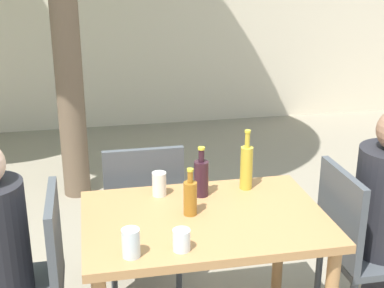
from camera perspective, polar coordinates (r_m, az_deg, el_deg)
The scene contains 11 objects.
cafe_building_wall at distance 6.13m, azimuth -6.90°, elevation 14.73°, with size 10.00×0.08×2.80m.
dining_table_front at distance 2.56m, azimuth 1.34°, elevation -9.80°, with size 1.13×0.77×0.76m.
patio_chair_0 at distance 2.59m, azimuth -16.68°, elevation -13.48°, with size 0.44×0.44×0.92m.
patio_chair_1 at distance 2.88m, azimuth 17.25°, elevation -9.97°, with size 0.44×0.44×0.92m.
patio_chair_2 at distance 3.12m, azimuth -5.25°, elevation -6.66°, with size 0.44×0.44×0.92m.
amber_bottle_0 at distance 2.48m, azimuth -0.19°, elevation -5.67°, with size 0.06×0.06×0.23m.
wine_bottle_1 at distance 2.67m, azimuth 0.99°, elevation -3.54°, with size 0.07×0.07×0.26m.
oil_cruet_2 at distance 2.75m, azimuth 5.83°, elevation -2.37°, with size 0.06×0.06×0.32m.
drinking_glass_0 at distance 2.18m, azimuth -6.53°, elevation -10.44°, with size 0.07×0.07×0.12m.
drinking_glass_1 at distance 2.69m, azimuth -3.52°, elevation -4.28°, with size 0.07×0.07×0.12m.
drinking_glass_2 at distance 2.22m, azimuth -1.12°, elevation -10.20°, with size 0.07×0.07×0.09m.
Camera 1 is at (-0.50, -2.17, 1.91)m, focal length 50.00 mm.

